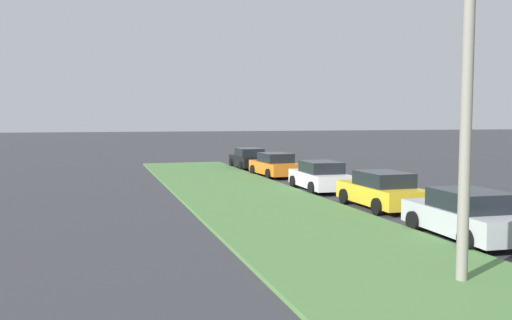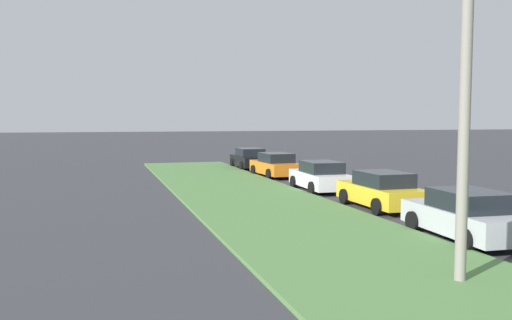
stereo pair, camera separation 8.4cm
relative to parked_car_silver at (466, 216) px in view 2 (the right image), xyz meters
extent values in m
cube|color=#517F42|center=(-1.17, 3.94, -0.66)|extent=(60.00, 6.00, 0.12)
cube|color=#B2B5BA|center=(0.05, 0.00, -0.15)|extent=(4.38, 2.00, 0.70)
cube|color=black|center=(-0.15, 0.01, 0.48)|extent=(2.27, 1.70, 0.55)
cylinder|color=black|center=(1.44, 0.83, -0.40)|extent=(0.65, 0.25, 0.64)
cylinder|color=black|center=(1.36, -0.97, -0.40)|extent=(0.65, 0.25, 0.64)
cylinder|color=black|center=(-1.26, 0.96, -0.40)|extent=(0.65, 0.25, 0.64)
cube|color=gold|center=(5.65, -0.38, -0.15)|extent=(4.31, 1.83, 0.70)
cube|color=black|center=(5.45, -0.38, 0.48)|extent=(2.21, 1.62, 0.55)
cylinder|color=black|center=(6.99, 0.53, -0.40)|extent=(0.64, 0.22, 0.64)
cylinder|color=black|center=(7.01, -1.27, -0.40)|extent=(0.64, 0.22, 0.64)
cylinder|color=black|center=(4.29, 0.51, -0.40)|extent=(0.64, 0.22, 0.64)
cylinder|color=black|center=(4.31, -1.29, -0.40)|extent=(0.64, 0.22, 0.64)
cube|color=silver|center=(11.15, -0.13, -0.15)|extent=(4.36, 1.94, 0.70)
cube|color=black|center=(10.95, -0.13, 0.48)|extent=(2.25, 1.67, 0.55)
cylinder|color=black|center=(12.53, 0.72, -0.40)|extent=(0.65, 0.24, 0.64)
cylinder|color=black|center=(12.47, -1.08, -0.40)|extent=(0.65, 0.24, 0.64)
cylinder|color=black|center=(9.83, 0.81, -0.40)|extent=(0.65, 0.24, 0.64)
cylinder|color=black|center=(9.77, -0.99, -0.40)|extent=(0.65, 0.24, 0.64)
cube|color=orange|center=(17.87, -0.03, -0.15)|extent=(4.40, 2.04, 0.70)
cube|color=black|center=(17.67, -0.05, 0.48)|extent=(2.29, 1.72, 0.55)
cylinder|color=black|center=(19.16, 0.94, -0.40)|extent=(0.65, 0.26, 0.64)
cylinder|color=black|center=(19.27, -0.86, -0.40)|extent=(0.65, 0.26, 0.64)
cylinder|color=black|center=(16.47, 0.79, -0.40)|extent=(0.65, 0.26, 0.64)
cylinder|color=black|center=(16.57, -1.01, -0.40)|extent=(0.65, 0.26, 0.64)
cube|color=black|center=(23.47, 0.03, -0.15)|extent=(4.30, 1.80, 0.70)
cube|color=black|center=(23.27, 0.03, 0.48)|extent=(2.20, 1.60, 0.55)
cylinder|color=black|center=(24.82, 0.93, -0.40)|extent=(0.64, 0.22, 0.64)
cylinder|color=black|center=(24.82, -0.87, -0.40)|extent=(0.64, 0.22, 0.64)
cylinder|color=black|center=(22.12, 0.93, -0.40)|extent=(0.64, 0.22, 0.64)
cylinder|color=black|center=(22.12, -0.87, -0.40)|extent=(0.64, 0.22, 0.64)
cylinder|color=gray|center=(-3.66, 2.96, 3.03)|extent=(0.24, 0.24, 7.50)
camera|label=1|loc=(-13.17, 10.33, 2.81)|focal=37.82mm
camera|label=2|loc=(-13.20, 10.25, 2.81)|focal=37.82mm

